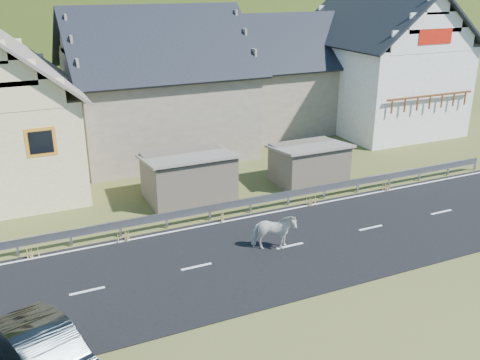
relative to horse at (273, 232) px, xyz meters
name	(u,v)px	position (x,y,z in m)	size (l,w,h in m)	color
ground	(290,247)	(0.74, -0.05, -0.78)	(160.00, 160.00, 0.00)	#393E19
road	(290,246)	(0.74, -0.05, -0.76)	(60.00, 7.00, 0.04)	black
lane_markings	(290,246)	(0.74, -0.05, -0.74)	(60.00, 6.60, 0.01)	silver
guardrail	(251,201)	(0.74, 3.63, -0.22)	(28.10, 0.09, 0.75)	#93969B
shed_left	(188,177)	(-1.26, 6.45, 0.32)	(4.30, 3.30, 2.40)	#6A5F4F
shed_right	(309,164)	(5.24, 5.95, 0.22)	(3.80, 2.90, 2.20)	#6A5F4F
house_stone_a	(155,76)	(-0.26, 14.95, 3.85)	(10.80, 9.80, 8.90)	gray
house_stone_b	(284,67)	(9.74, 16.95, 3.45)	(9.80, 8.80, 8.10)	gray
house_white	(380,56)	(15.74, 13.95, 4.28)	(8.80, 10.80, 9.70)	white
mountain	(42,72)	(5.74, 179.95, -20.78)	(440.00, 280.00, 260.00)	#1F3213
horse	(273,232)	(0.00, 0.00, 0.00)	(1.76, 0.80, 1.48)	silver
car	(48,357)	(-8.88, -4.05, -0.03)	(1.58, 4.54, 1.50)	black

